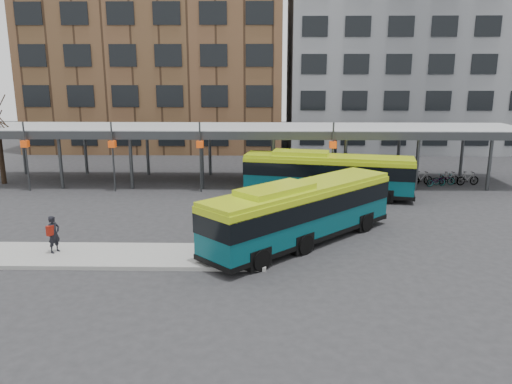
# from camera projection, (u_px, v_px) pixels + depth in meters

# --- Properties ---
(ground) EXTENTS (120.00, 120.00, 0.00)m
(ground) POSITION_uv_depth(u_px,v_px,m) (236.00, 237.00, 25.11)
(ground) COLOR #28282B
(ground) RESTS_ON ground
(boarding_island) EXTENTS (14.00, 3.00, 0.18)m
(boarding_island) POSITION_uv_depth(u_px,v_px,m) (110.00, 256.00, 22.27)
(boarding_island) COLOR gray
(boarding_island) RESTS_ON ground
(canopy) EXTENTS (40.00, 6.53, 4.80)m
(canopy) POSITION_uv_depth(u_px,v_px,m) (245.00, 130.00, 36.70)
(canopy) COLOR #999B9E
(canopy) RESTS_ON ground
(tree) EXTENTS (1.64, 1.64, 5.60)m
(tree) POSITION_uv_depth(u_px,v_px,m) (1.00, 151.00, 36.54)
(tree) COLOR black
(tree) RESTS_ON ground
(building_brick) EXTENTS (26.00, 14.00, 22.00)m
(building_brick) POSITION_uv_depth(u_px,v_px,m) (160.00, 44.00, 53.81)
(building_brick) COLOR brown
(building_brick) RESTS_ON ground
(building_grey) EXTENTS (24.00, 14.00, 20.00)m
(building_grey) POSITION_uv_depth(u_px,v_px,m) (401.00, 54.00, 53.56)
(building_grey) COLOR slate
(building_grey) RESTS_ON ground
(bus_front) EXTENTS (9.65, 9.64, 3.10)m
(bus_front) POSITION_uv_depth(u_px,v_px,m) (302.00, 211.00, 23.85)
(bus_front) COLOR #07444D
(bus_front) RESTS_ON ground
(bus_rear) EXTENTS (11.19, 4.50, 3.02)m
(bus_rear) POSITION_uv_depth(u_px,v_px,m) (327.00, 173.00, 32.82)
(bus_rear) COLOR #07444D
(bus_rear) RESTS_ON ground
(pedestrian) EXTENTS (0.64, 0.73, 1.69)m
(pedestrian) POSITION_uv_depth(u_px,v_px,m) (54.00, 234.00, 22.27)
(pedestrian) COLOR black
(pedestrian) RESTS_ON boarding_island
(bike_rack) EXTENTS (6.99, 1.58, 1.08)m
(bike_rack) POSITION_uv_depth(u_px,v_px,m) (428.00, 179.00, 36.47)
(bike_rack) COLOR slate
(bike_rack) RESTS_ON ground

